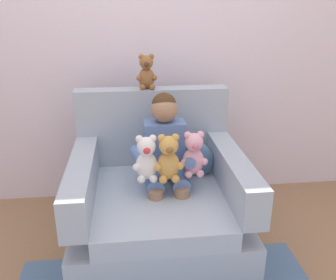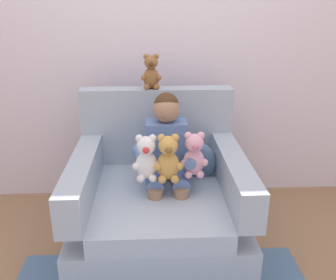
{
  "view_description": "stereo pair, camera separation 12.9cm",
  "coord_description": "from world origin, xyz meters",
  "px_view_note": "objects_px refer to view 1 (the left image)",
  "views": [
    {
      "loc": [
        -0.17,
        -2.0,
        1.52
      ],
      "look_at": [
        0.06,
        -0.05,
        0.77
      ],
      "focal_mm": 38.58,
      "sensor_mm": 36.0,
      "label": 1
    },
    {
      "loc": [
        -0.04,
        -2.01,
        1.52
      ],
      "look_at": [
        0.06,
        -0.05,
        0.77
      ],
      "focal_mm": 38.58,
      "sensor_mm": 36.0,
      "label": 2
    }
  ],
  "objects_px": {
    "armchair": "(158,201)",
    "plush_brown_on_backrest": "(147,73)",
    "plush_white": "(147,159)",
    "seated_child": "(165,152)",
    "plush_honey": "(169,159)",
    "plush_pink": "(194,155)",
    "throw_pillow": "(195,160)"
  },
  "relations": [
    {
      "from": "armchair",
      "to": "plush_brown_on_backrest",
      "type": "distance_m",
      "value": 0.86
    },
    {
      "from": "plush_white",
      "to": "plush_brown_on_backrest",
      "type": "height_order",
      "value": "plush_brown_on_backrest"
    },
    {
      "from": "seated_child",
      "to": "plush_honey",
      "type": "relative_size",
      "value": 2.83
    },
    {
      "from": "seated_child",
      "to": "plush_honey",
      "type": "bearing_deg",
      "value": -83.03
    },
    {
      "from": "seated_child",
      "to": "plush_pink",
      "type": "bearing_deg",
      "value": -31.42
    },
    {
      "from": "plush_white",
      "to": "armchair",
      "type": "bearing_deg",
      "value": 73.46
    },
    {
      "from": "plush_brown_on_backrest",
      "to": "throw_pillow",
      "type": "height_order",
      "value": "plush_brown_on_backrest"
    },
    {
      "from": "plush_white",
      "to": "plush_pink",
      "type": "bearing_deg",
      "value": 22.54
    },
    {
      "from": "plush_pink",
      "to": "plush_honey",
      "type": "height_order",
      "value": "plush_honey"
    },
    {
      "from": "armchair",
      "to": "throw_pillow",
      "type": "xyz_separation_m",
      "value": [
        0.27,
        0.15,
        0.21
      ]
    },
    {
      "from": "plush_pink",
      "to": "seated_child",
      "type": "bearing_deg",
      "value": 149.81
    },
    {
      "from": "plush_honey",
      "to": "plush_brown_on_backrest",
      "type": "height_order",
      "value": "plush_brown_on_backrest"
    },
    {
      "from": "plush_honey",
      "to": "armchair",
      "type": "bearing_deg",
      "value": 119.09
    },
    {
      "from": "armchair",
      "to": "plush_pink",
      "type": "distance_m",
      "value": 0.42
    },
    {
      "from": "plush_pink",
      "to": "armchair",
      "type": "bearing_deg",
      "value": 167.67
    },
    {
      "from": "armchair",
      "to": "throw_pillow",
      "type": "bearing_deg",
      "value": 28.62
    },
    {
      "from": "armchair",
      "to": "throw_pillow",
      "type": "distance_m",
      "value": 0.37
    },
    {
      "from": "plush_white",
      "to": "plush_brown_on_backrest",
      "type": "distance_m",
      "value": 0.65
    },
    {
      "from": "plush_honey",
      "to": "plush_white",
      "type": "bearing_deg",
      "value": 178.23
    },
    {
      "from": "plush_white",
      "to": "throw_pillow",
      "type": "distance_m",
      "value": 0.45
    },
    {
      "from": "seated_child",
      "to": "plush_pink",
      "type": "relative_size",
      "value": 2.92
    },
    {
      "from": "plush_honey",
      "to": "plush_white",
      "type": "height_order",
      "value": "plush_honey"
    },
    {
      "from": "seated_child",
      "to": "plush_honey",
      "type": "xyz_separation_m",
      "value": [
        -0.0,
        -0.18,
        0.03
      ]
    },
    {
      "from": "armchair",
      "to": "seated_child",
      "type": "bearing_deg",
      "value": 38.77
    },
    {
      "from": "plush_pink",
      "to": "plush_honey",
      "type": "bearing_deg",
      "value": -153.6
    },
    {
      "from": "plush_pink",
      "to": "throw_pillow",
      "type": "height_order",
      "value": "plush_pink"
    },
    {
      "from": "seated_child",
      "to": "plush_honey",
      "type": "height_order",
      "value": "seated_child"
    },
    {
      "from": "plush_pink",
      "to": "plush_brown_on_backrest",
      "type": "relative_size",
      "value": 1.19
    },
    {
      "from": "armchair",
      "to": "plush_white",
      "type": "height_order",
      "value": "armchair"
    },
    {
      "from": "plush_white",
      "to": "seated_child",
      "type": "bearing_deg",
      "value": 66.97
    },
    {
      "from": "armchair",
      "to": "plush_brown_on_backrest",
      "type": "bearing_deg",
      "value": 95.17
    },
    {
      "from": "plush_pink",
      "to": "plush_white",
      "type": "relative_size",
      "value": 1.0
    }
  ]
}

